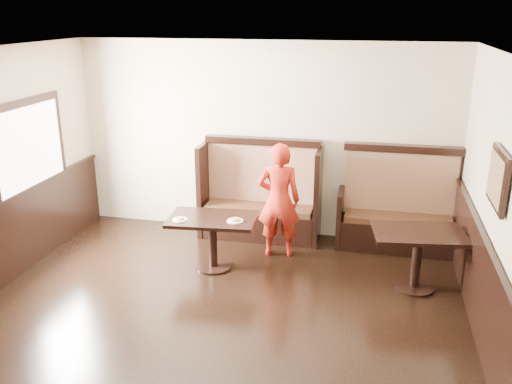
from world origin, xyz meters
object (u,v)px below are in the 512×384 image
(booth_neighbor, at_px, (398,215))
(table_main, at_px, (212,229))
(booth_main, at_px, (261,202))
(table_neighbor, at_px, (418,246))
(child, at_px, (279,200))

(booth_neighbor, height_order, table_main, booth_neighbor)
(booth_neighbor, bearing_deg, table_main, -153.30)
(booth_main, distance_m, table_main, 1.23)
(booth_main, height_order, booth_neighbor, same)
(table_neighbor, bearing_deg, table_main, 172.28)
(booth_neighbor, height_order, child, child)
(table_neighbor, distance_m, child, 1.88)
(table_main, distance_m, child, 0.98)
(booth_main, bearing_deg, booth_neighbor, -0.05)
(booth_main, height_order, table_neighbor, booth_main)
(booth_main, distance_m, booth_neighbor, 1.95)
(booth_main, bearing_deg, table_main, -107.83)
(booth_main, xyz_separation_m, booth_neighbor, (1.95, -0.00, -0.05))
(table_main, distance_m, table_neighbor, 2.52)
(booth_main, relative_size, child, 1.12)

